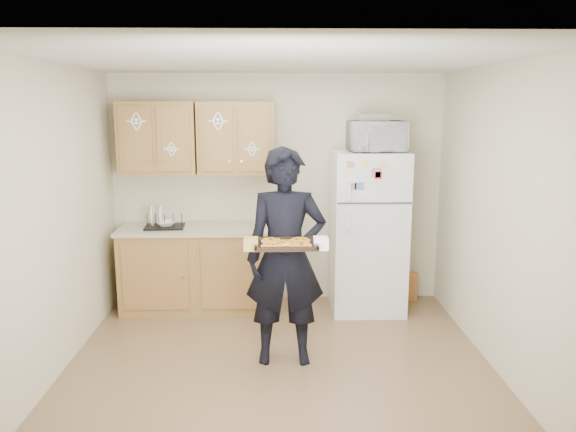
% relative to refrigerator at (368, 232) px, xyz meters
% --- Properties ---
extents(floor, '(3.60, 3.60, 0.00)m').
position_rel_refrigerator_xyz_m(floor, '(-0.95, -1.43, -0.85)').
color(floor, brown).
rests_on(floor, ground).
extents(ceiling, '(3.60, 3.60, 0.00)m').
position_rel_refrigerator_xyz_m(ceiling, '(-0.95, -1.43, 1.65)').
color(ceiling, silver).
rests_on(ceiling, wall_back).
extents(wall_back, '(3.60, 0.04, 2.50)m').
position_rel_refrigerator_xyz_m(wall_back, '(-0.95, 0.37, 0.40)').
color(wall_back, beige).
rests_on(wall_back, floor).
extents(wall_front, '(3.60, 0.04, 2.50)m').
position_rel_refrigerator_xyz_m(wall_front, '(-0.95, -3.23, 0.40)').
color(wall_front, beige).
rests_on(wall_front, floor).
extents(wall_left, '(0.04, 3.60, 2.50)m').
position_rel_refrigerator_xyz_m(wall_left, '(-2.75, -1.43, 0.40)').
color(wall_left, beige).
rests_on(wall_left, floor).
extents(wall_right, '(0.04, 3.60, 2.50)m').
position_rel_refrigerator_xyz_m(wall_right, '(0.85, -1.43, 0.40)').
color(wall_right, beige).
rests_on(wall_right, floor).
extents(refrigerator, '(0.75, 0.70, 1.70)m').
position_rel_refrigerator_xyz_m(refrigerator, '(0.00, 0.00, 0.00)').
color(refrigerator, silver).
rests_on(refrigerator, floor).
extents(base_cabinet, '(1.60, 0.60, 0.86)m').
position_rel_refrigerator_xyz_m(base_cabinet, '(-1.80, 0.05, -0.42)').
color(base_cabinet, brown).
rests_on(base_cabinet, floor).
extents(countertop, '(1.64, 0.64, 0.04)m').
position_rel_refrigerator_xyz_m(countertop, '(-1.80, 0.05, 0.03)').
color(countertop, '#B3A98A').
rests_on(countertop, base_cabinet).
extents(upper_cab_left, '(0.80, 0.33, 0.75)m').
position_rel_refrigerator_xyz_m(upper_cab_left, '(-2.20, 0.18, 0.98)').
color(upper_cab_left, brown).
rests_on(upper_cab_left, wall_back).
extents(upper_cab_right, '(0.80, 0.33, 0.75)m').
position_rel_refrigerator_xyz_m(upper_cab_right, '(-1.38, 0.18, 0.98)').
color(upper_cab_right, brown).
rests_on(upper_cab_right, wall_back).
extents(cereal_box, '(0.20, 0.07, 0.32)m').
position_rel_refrigerator_xyz_m(cereal_box, '(0.52, 0.24, -0.69)').
color(cereal_box, gold).
rests_on(cereal_box, floor).
extents(person, '(0.68, 0.45, 1.84)m').
position_rel_refrigerator_xyz_m(person, '(-0.89, -1.23, 0.07)').
color(person, black).
rests_on(person, floor).
extents(baking_tray, '(0.49, 0.36, 0.04)m').
position_rel_refrigerator_xyz_m(baking_tray, '(-0.90, -1.53, 0.25)').
color(baking_tray, black).
rests_on(baking_tray, person).
extents(pizza_front_left, '(0.16, 0.16, 0.02)m').
position_rel_refrigerator_xyz_m(pizza_front_left, '(-1.01, -1.61, 0.27)').
color(pizza_front_left, orange).
rests_on(pizza_front_left, baking_tray).
extents(pizza_front_right, '(0.16, 0.16, 0.02)m').
position_rel_refrigerator_xyz_m(pizza_front_right, '(-0.78, -1.61, 0.27)').
color(pizza_front_right, orange).
rests_on(pizza_front_right, baking_tray).
extents(pizza_back_left, '(0.16, 0.16, 0.02)m').
position_rel_refrigerator_xyz_m(pizza_back_left, '(-1.01, -1.45, 0.27)').
color(pizza_back_left, orange).
rests_on(pizza_back_left, baking_tray).
extents(pizza_back_right, '(0.16, 0.16, 0.02)m').
position_rel_refrigerator_xyz_m(pizza_back_right, '(-0.78, -1.45, 0.27)').
color(pizza_back_right, orange).
rests_on(pizza_back_right, baking_tray).
extents(pizza_center, '(0.16, 0.16, 0.02)m').
position_rel_refrigerator_xyz_m(pizza_center, '(-0.90, -1.53, 0.27)').
color(pizza_center, orange).
rests_on(pizza_center, baking_tray).
extents(microwave, '(0.60, 0.45, 0.31)m').
position_rel_refrigerator_xyz_m(microwave, '(0.06, -0.05, 1.00)').
color(microwave, silver).
rests_on(microwave, refrigerator).
extents(foil_pan, '(0.33, 0.25, 0.07)m').
position_rel_refrigerator_xyz_m(foil_pan, '(0.01, -0.02, 1.19)').
color(foil_pan, '#B7B8BE').
rests_on(foil_pan, microwave).
extents(dish_rack, '(0.42, 0.33, 0.16)m').
position_rel_refrigerator_xyz_m(dish_rack, '(-2.14, 0.03, 0.13)').
color(dish_rack, black).
rests_on(dish_rack, countertop).
extents(bowl, '(0.25, 0.25, 0.05)m').
position_rel_refrigerator_xyz_m(bowl, '(-2.13, 0.03, 0.09)').
color(bowl, white).
rests_on(bowl, dish_rack).
extents(soap_bottle, '(0.09, 0.10, 0.18)m').
position_rel_refrigerator_xyz_m(soap_bottle, '(-1.16, -0.03, 0.14)').
color(soap_bottle, silver).
rests_on(soap_bottle, countertop).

